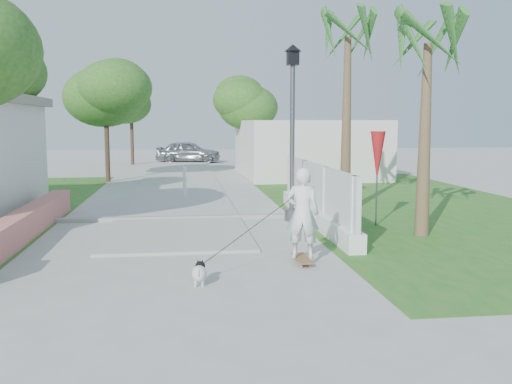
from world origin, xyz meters
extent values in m
plane|color=#B7B7B2|center=(0.00, 0.00, 0.00)|extent=(90.00, 90.00, 0.00)
cube|color=#B7B7B2|center=(0.00, 20.00, 0.03)|extent=(3.20, 36.00, 0.06)
cube|color=#999993|center=(0.00, 6.00, 0.05)|extent=(6.50, 0.25, 0.10)
cube|color=#256A21|center=(7.00, 8.00, 0.01)|extent=(8.00, 20.00, 0.01)
cube|color=tan|center=(-3.30, 4.00, 0.30)|extent=(0.45, 8.00, 0.60)
cube|color=white|center=(3.40, 5.00, 0.20)|extent=(0.35, 7.00, 0.40)
cube|color=white|center=(3.40, 5.00, 0.95)|extent=(0.10, 7.00, 1.10)
cube|color=white|center=(3.40, 1.80, 0.75)|extent=(0.14, 0.14, 1.50)
cube|color=white|center=(3.40, 4.00, 0.75)|extent=(0.14, 0.14, 1.50)
cube|color=white|center=(3.40, 6.20, 0.75)|extent=(0.14, 0.14, 1.50)
cube|color=white|center=(3.40, 8.20, 0.75)|extent=(0.14, 0.14, 1.50)
cube|color=silver|center=(6.00, 18.00, 1.30)|extent=(6.00, 8.00, 2.60)
cylinder|color=#59595E|center=(2.90, 5.50, 0.15)|extent=(0.36, 0.36, 0.30)
cylinder|color=#59595E|center=(2.90, 5.50, 2.00)|extent=(0.12, 0.12, 4.00)
cube|color=black|center=(2.90, 5.50, 4.10)|extent=(0.28, 0.28, 0.35)
cone|color=black|center=(2.90, 5.50, 4.35)|extent=(0.44, 0.44, 0.18)
cylinder|color=white|center=(0.20, 10.00, 0.50)|extent=(0.12, 0.12, 1.00)
sphere|color=white|center=(0.20, 10.00, 1.02)|extent=(0.14, 0.14, 0.14)
cylinder|color=#59595E|center=(4.80, 4.50, 1.00)|extent=(0.04, 0.04, 2.00)
cone|color=red|center=(4.80, 4.50, 1.70)|extent=(0.36, 0.36, 1.20)
cylinder|color=#4C3826|center=(-3.00, 16.00, 1.92)|extent=(0.20, 0.20, 3.85)
ellipsoid|color=#285819|center=(-3.00, 16.00, 3.58)|extent=(3.40, 3.40, 2.55)
ellipsoid|color=#285819|center=(-2.80, 15.80, 3.92)|extent=(2.89, 2.89, 2.18)
ellipsoid|color=#285819|center=(-3.20, 16.20, 4.28)|extent=(2.55, 2.55, 1.90)
cylinder|color=#4C3826|center=(3.20, 20.00, 1.75)|extent=(0.20, 0.20, 3.50)
ellipsoid|color=#285819|center=(3.20, 20.00, 3.25)|extent=(3.00, 3.00, 2.25)
ellipsoid|color=#285819|center=(3.40, 19.80, 3.60)|extent=(2.55, 2.55, 1.92)
ellipsoid|color=#285819|center=(3.00, 20.20, 3.95)|extent=(2.25, 2.25, 1.68)
cylinder|color=#4C3826|center=(-2.80, 26.00, 1.92)|extent=(0.20, 0.20, 3.85)
ellipsoid|color=#285819|center=(-2.80, 26.00, 3.58)|extent=(3.20, 3.20, 2.40)
ellipsoid|color=#285819|center=(-2.60, 25.80, 3.92)|extent=(2.72, 2.72, 2.05)
ellipsoid|color=#285819|center=(-3.00, 26.20, 4.28)|extent=(2.40, 2.40, 1.79)
cone|color=brown|center=(4.60, 6.50, 2.40)|extent=(0.32, 0.32, 4.80)
cone|color=brown|center=(5.40, 3.20, 2.10)|extent=(0.32, 0.32, 4.20)
cube|color=olive|center=(2.23, 1.08, 0.09)|extent=(0.48, 0.88, 0.02)
imported|color=white|center=(2.23, 1.08, 0.91)|extent=(0.68, 0.55, 1.62)
cylinder|color=gray|center=(2.15, 0.77, 0.03)|extent=(0.03, 0.06, 0.06)
cylinder|color=gray|center=(2.31, 0.77, 0.03)|extent=(0.03, 0.06, 0.06)
cylinder|color=gray|center=(2.15, 1.38, 0.03)|extent=(0.03, 0.06, 0.06)
cylinder|color=gray|center=(2.31, 1.38, 0.03)|extent=(0.03, 0.06, 0.06)
ellipsoid|color=silver|center=(0.36, -0.08, 0.18)|extent=(0.28, 0.41, 0.25)
sphere|color=black|center=(0.38, 0.10, 0.26)|extent=(0.16, 0.16, 0.16)
sphere|color=silver|center=(0.39, 0.17, 0.24)|extent=(0.07, 0.07, 0.07)
cone|color=black|center=(0.34, 0.11, 0.33)|extent=(0.05, 0.05, 0.06)
cone|color=black|center=(0.42, 0.10, 0.33)|extent=(0.05, 0.05, 0.06)
cylinder|color=silver|center=(0.31, 0.02, 0.06)|extent=(0.03, 0.03, 0.11)
cylinder|color=silver|center=(0.42, 0.00, 0.06)|extent=(0.03, 0.03, 0.11)
cylinder|color=silver|center=(0.29, -0.17, 0.06)|extent=(0.03, 0.03, 0.11)
cylinder|color=silver|center=(0.40, -0.18, 0.06)|extent=(0.03, 0.03, 0.11)
cylinder|color=silver|center=(0.34, -0.27, 0.25)|extent=(0.03, 0.10, 0.09)
imported|color=#A8ABB0|center=(0.55, 27.31, 0.68)|extent=(4.20, 2.23, 1.36)
camera|label=1|loc=(0.12, -8.72, 2.52)|focal=40.00mm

